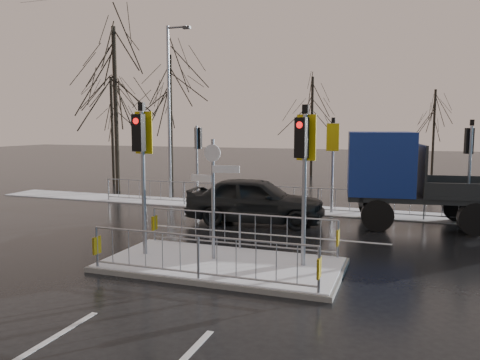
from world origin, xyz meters
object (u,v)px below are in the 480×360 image
(flatbed_truck, at_px, (409,176))
(street_lamp_left, at_px, (170,106))
(traffic_island, at_px, (221,252))
(car_far_lane, at_px, (255,200))

(flatbed_truck, distance_m, street_lamp_left, 11.51)
(flatbed_truck, relative_size, street_lamp_left, 0.91)
(traffic_island, height_order, street_lamp_left, street_lamp_left)
(street_lamp_left, bearing_deg, car_far_lane, -36.21)
(car_far_lane, xyz_separation_m, flatbed_truck, (5.25, 1.40, 0.92))
(traffic_island, relative_size, flatbed_truck, 0.80)
(traffic_island, height_order, flatbed_truck, traffic_island)
(flatbed_truck, height_order, street_lamp_left, street_lamp_left)
(street_lamp_left, bearing_deg, traffic_island, -55.93)
(traffic_island, distance_m, street_lamp_left, 12.17)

